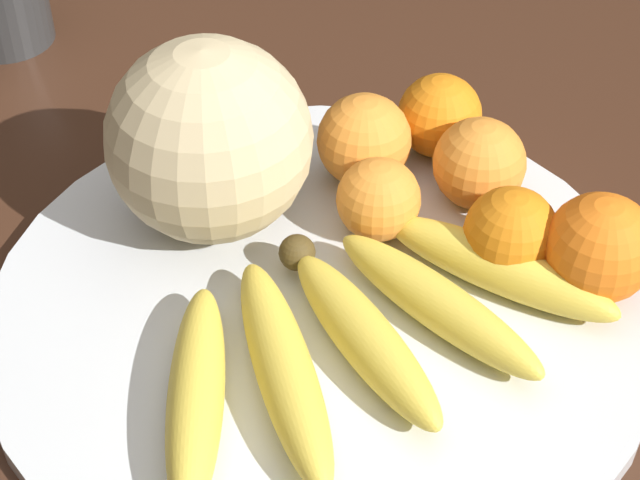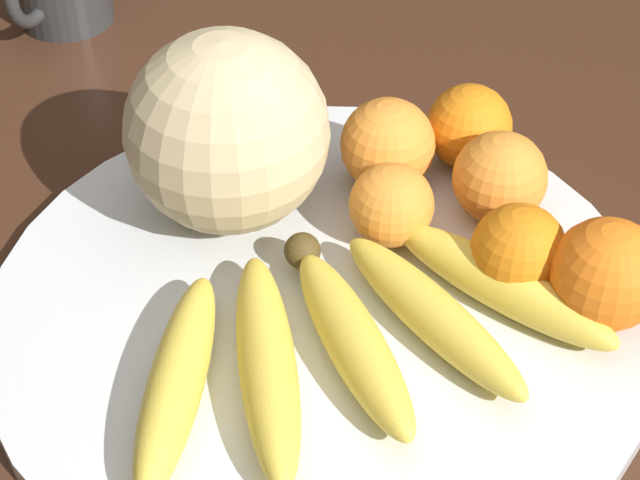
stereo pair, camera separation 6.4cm
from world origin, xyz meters
name	(u,v)px [view 2 (the right image)]	position (x,y,z in m)	size (l,w,h in m)	color
kitchen_table	(381,443)	(0.00, 0.00, 0.68)	(1.31, 1.11, 0.78)	#3D2316
fruit_bowl	(320,305)	(-0.04, -0.02, 0.79)	(0.42, 0.42, 0.01)	silver
melon	(227,132)	(-0.15, -0.04, 0.86)	(0.14, 0.14, 0.14)	#C6B284
banana_bunch	(348,335)	(0.01, -0.03, 0.81)	(0.18, 0.31, 0.03)	#473819
orange_front_left	(391,205)	(-0.08, 0.04, 0.82)	(0.06, 0.06, 0.06)	orange
orange_front_right	(469,127)	(-0.12, 0.13, 0.82)	(0.06, 0.06, 0.06)	orange
orange_mid_center	(500,178)	(-0.06, 0.12, 0.83)	(0.06, 0.06, 0.06)	orange
orange_back_left	(514,247)	(0.00, 0.09, 0.82)	(0.06, 0.06, 0.06)	orange
orange_back_right	(388,145)	(-0.13, 0.07, 0.83)	(0.07, 0.07, 0.07)	orange
orange_top_small	(607,274)	(0.04, 0.12, 0.83)	(0.07, 0.07, 0.07)	orange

